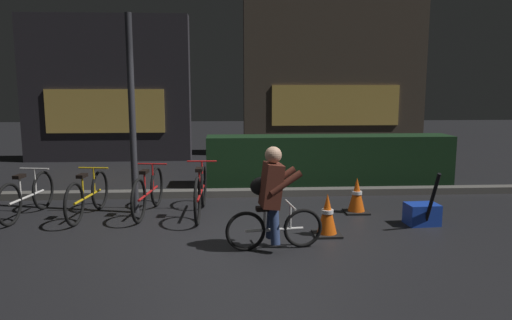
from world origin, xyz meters
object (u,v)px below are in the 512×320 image
Objects in this scene: traffic_cone_near at (327,215)px; blue_crate at (422,214)px; parked_bike_center_right at (201,192)px; parked_bike_center_left at (148,192)px; closed_umbrella at (432,201)px; parked_bike_leftmost at (27,196)px; street_post at (132,116)px; traffic_cone_far at (357,196)px; parked_bike_left_mid at (88,196)px; cyclist at (272,198)px.

traffic_cone_near reaches higher than blue_crate.
parked_bike_center_right is at bearing 167.53° from blue_crate.
closed_umbrella reaches higher than parked_bike_center_left.
closed_umbrella is (1.46, 0.15, 0.14)m from traffic_cone_near.
parked_bike_center_left is (1.77, 0.07, 0.02)m from parked_bike_leftmost.
blue_crate is at bearing -12.20° from street_post.
parked_bike_left_mid is at bearing 179.89° from traffic_cone_far.
parked_bike_left_mid reaches higher than parked_bike_leftmost.
traffic_cone_near is (4.28, -1.14, -0.05)m from parked_bike_leftmost.
cyclist is (1.73, -1.68, 0.29)m from parked_bike_center_left.
traffic_cone_far is (4.06, -0.01, -0.06)m from parked_bike_left_mid.
traffic_cone_far is (2.39, -0.01, -0.09)m from parked_bike_center_right.
traffic_cone_far is 1.25× the size of blue_crate.
traffic_cone_near is 0.45× the size of cyclist.
blue_crate is at bearing -100.39° from parked_bike_center_right.
street_post is 4.47m from closed_umbrella.
parked_bike_leftmost is 1.78m from parked_bike_center_left.
parked_bike_left_mid is 0.88m from parked_bike_center_left.
street_post is 1.96m from parked_bike_leftmost.
parked_bike_leftmost is at bearing -106.07° from closed_umbrella.
parked_bike_center_right reaches higher than parked_bike_left_mid.
cyclist is at bearing -113.72° from parked_bike_left_mid.
parked_bike_center_right is 2.39m from traffic_cone_far.
parked_bike_center_right reaches higher than parked_bike_center_left.
parked_bike_center_right is 1.38× the size of cyclist.
cyclist is (3.51, -1.61, 0.31)m from parked_bike_leftmost.
blue_crate is 2.43m from cyclist.
blue_crate is (4.16, -0.90, -1.35)m from street_post.
parked_bike_center_left reaches higher than parked_bike_left_mid.
blue_crate is at bearing 177.81° from closed_umbrella.
street_post is 1.95× the size of parked_bike_left_mid.
traffic_cone_near is (2.50, -1.21, -0.07)m from parked_bike_center_left.
parked_bike_leftmost is 4.97m from traffic_cone_far.
traffic_cone_near is (3.38, -1.09, -0.06)m from parked_bike_left_mid.
cyclist is (-2.21, -0.87, 0.48)m from blue_crate.
parked_bike_center_left is 2.92× the size of traffic_cone_far.
traffic_cone_far is at bearing 57.54° from traffic_cone_near.
parked_bike_left_mid is 4.87m from blue_crate.
parked_bike_center_right is (1.67, 0.01, 0.03)m from parked_bike_left_mid.
cyclist reaches higher than parked_bike_center_left.
traffic_cone_near is 0.97m from cyclist.
street_post reaches higher than parked_bike_center_right.
parked_bike_leftmost is at bearing 179.34° from traffic_cone_far.
parked_bike_leftmost is 1.22× the size of cyclist.
closed_umbrella is at bearing 5.87° from traffic_cone_near.
street_post is at bearing 167.80° from blue_crate.
closed_umbrella reaches higher than traffic_cone_far.
parked_bike_leftmost is at bearing 94.03° from parked_bike_left_mid.
traffic_cone_near is at bearing -96.69° from parked_bike_leftmost.
traffic_cone_near is 1.02× the size of traffic_cone_far.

